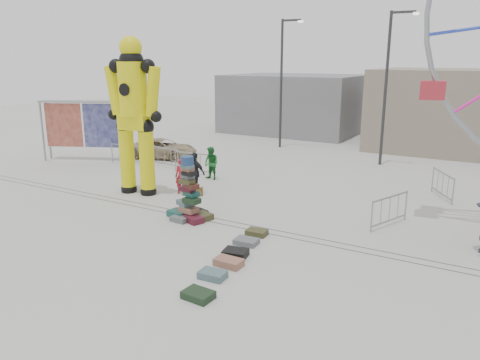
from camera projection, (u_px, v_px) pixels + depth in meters
The scene contains 26 objects.
ground at pixel (199, 227), 16.22m from camera, with size 90.00×90.00×0.00m, color #9E9E99.
track_line_near at pixel (209, 221), 16.72m from camera, with size 40.00×0.04×0.01m, color #47443F.
track_line_far at pixel (215, 218), 17.06m from camera, with size 40.00×0.04×0.01m, color #47443F.
building_right at pixel (476, 111), 28.96m from camera, with size 12.00×8.00×5.00m, color gray.
building_left at pixel (295, 103), 37.00m from camera, with size 10.00×8.00×4.40m, color gray.
lamp_post_right at pixel (388, 81), 24.48m from camera, with size 1.41×0.25×8.00m.
lamp_post_left at pixel (283, 77), 29.55m from camera, with size 1.41×0.25×8.00m.
suitcase_tower at pixel (189, 201), 16.90m from camera, with size 1.74×1.46×2.32m.
crash_test_dummy at pixel (134, 111), 19.36m from camera, with size 2.69×1.18×6.74m.
banner_scaffold at pixel (82, 116), 26.07m from camera, with size 4.59×2.62×3.38m.
steamer_trunk at pixel (192, 191), 19.88m from camera, with size 0.82×0.48×0.38m, color silver.
row_case_0 at pixel (257, 232), 15.42m from camera, with size 0.67×0.48×0.19m, color #444222.
row_case_1 at pixel (246, 241), 14.68m from camera, with size 0.73×0.54×0.17m, color slate.
row_case_2 at pixel (235, 253), 13.76m from camera, with size 0.71×0.56×0.21m, color black.
row_case_3 at pixel (229, 262), 13.13m from camera, with size 0.79×0.48×0.21m, color #9C654F.
row_case_4 at pixel (213, 275), 12.39m from camera, with size 0.71×0.48×0.20m, color slate.
row_case_5 at pixel (198, 295), 11.35m from camera, with size 0.73×0.53×0.19m, color #1C331C.
barricade_dummy_a at pixel (127, 154), 25.71m from camera, with size 2.00×0.10×1.10m, color gray, non-canonical shape.
barricade_dummy_b at pixel (164, 157), 24.96m from camera, with size 2.00×0.10×1.10m, color gray, non-canonical shape.
barricade_dummy_c at pixel (192, 163), 23.56m from camera, with size 2.00×0.10×1.10m, color gray, non-canonical shape.
barricade_wheel_front at pixel (389, 211), 16.17m from camera, with size 2.00×0.10×1.10m, color gray, non-canonical shape.
barricade_wheel_back at pixel (442, 185), 19.41m from camera, with size 2.00×0.10×1.10m, color gray, non-canonical shape.
pedestrian_red at pixel (182, 176), 19.99m from camera, with size 0.56×0.36×1.52m, color maroon.
pedestrian_green at pixel (211, 163), 22.33m from camera, with size 0.77×0.60×1.58m, color #1A6A28.
pedestrian_black at pixel (195, 173), 20.15m from camera, with size 1.03×0.43×1.76m, color black.
parked_suv at pixel (163, 149), 27.23m from camera, with size 1.84×4.00×1.11m, color tan.
Camera 1 is at (8.87, -12.53, 5.67)m, focal length 35.00 mm.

